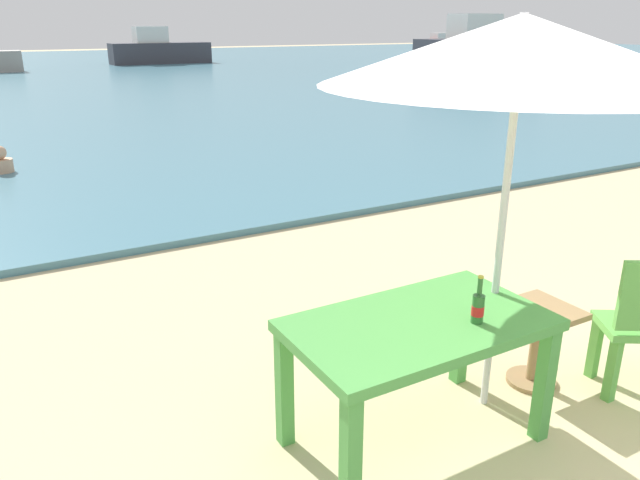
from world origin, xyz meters
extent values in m
cube|color=teal|center=(0.00, 30.00, 0.04)|extent=(120.00, 50.00, 0.08)
cube|color=#4C9E47|center=(-0.78, 1.25, 0.73)|extent=(1.40, 0.80, 0.06)
cube|color=#4C9E47|center=(-1.42, 0.91, 0.35)|extent=(0.08, 0.08, 0.70)
cube|color=#4C9E47|center=(-0.14, 0.91, 0.35)|extent=(0.08, 0.08, 0.70)
cube|color=#4C9E47|center=(-1.42, 1.59, 0.35)|extent=(0.08, 0.08, 0.70)
cube|color=#4C9E47|center=(-0.14, 1.59, 0.35)|extent=(0.08, 0.08, 0.70)
cylinder|color=#2D662D|center=(-0.54, 1.07, 0.84)|extent=(0.06, 0.06, 0.16)
cone|color=#2D662D|center=(-0.54, 1.07, 0.92)|extent=(0.06, 0.06, 0.03)
cylinder|color=#2D662D|center=(-0.54, 1.07, 0.97)|extent=(0.03, 0.03, 0.09)
cylinder|color=red|center=(-0.54, 1.07, 0.83)|extent=(0.07, 0.07, 0.05)
cylinder|color=gold|center=(-0.54, 1.07, 1.02)|extent=(0.03, 0.03, 0.01)
cylinder|color=silver|center=(-0.17, 1.31, 1.15)|extent=(0.04, 0.04, 2.30)
cone|color=white|center=(-0.17, 1.31, 2.12)|extent=(2.10, 2.10, 0.36)
cube|color=#9E7A51|center=(0.27, 1.33, 0.52)|extent=(0.44, 0.44, 0.04)
cylinder|color=#9E7A51|center=(0.27, 1.33, 0.25)|extent=(0.07, 0.07, 0.50)
cylinder|color=#9E7A51|center=(0.27, 1.33, 0.01)|extent=(0.32, 0.32, 0.03)
cube|color=#60B24C|center=(0.67, 1.18, 0.21)|extent=(0.06, 0.06, 0.42)
cube|color=#60B24C|center=(0.53, 0.94, 0.21)|extent=(0.06, 0.06, 0.42)
cylinder|color=tan|center=(-2.38, 9.40, 0.18)|extent=(0.34, 0.34, 0.20)
cube|color=maroon|center=(26.03, 32.24, 0.51)|extent=(4.24, 1.16, 0.87)
cube|color=silver|center=(25.64, 32.24, 1.28)|extent=(1.35, 0.87, 0.67)
cube|color=#38383F|center=(7.29, 34.60, 0.64)|extent=(5.48, 1.49, 1.12)
cube|color=silver|center=(6.79, 34.60, 1.64)|extent=(1.74, 1.12, 0.87)
cube|color=#38383F|center=(19.69, 22.17, 0.81)|extent=(7.10, 1.94, 1.45)
cube|color=silver|center=(19.04, 22.17, 2.10)|extent=(2.26, 1.45, 1.13)
camera|label=1|loc=(-2.69, -1.02, 2.25)|focal=34.30mm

